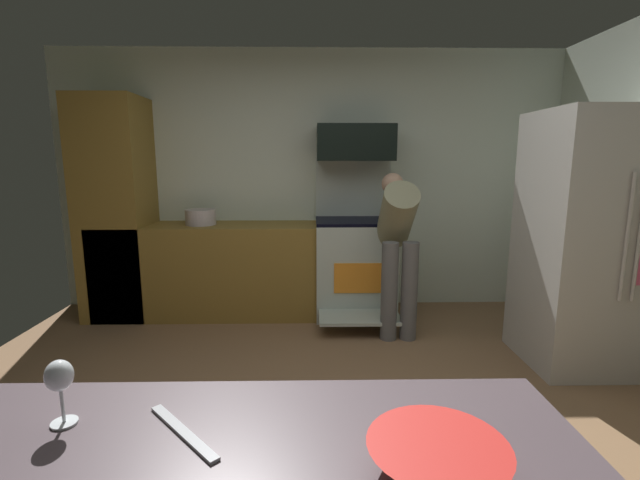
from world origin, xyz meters
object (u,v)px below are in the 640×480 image
at_px(wine_glass_mid, 59,379).
at_px(person_cook, 397,239).
at_px(microwave, 355,143).
at_px(refrigerator, 593,241).
at_px(mixing_bowl_prep, 437,460).
at_px(stock_pot, 201,217).
at_px(oven_range, 355,264).

bearing_deg(wine_glass_mid, person_cook, 64.31).
bearing_deg(microwave, wine_glass_mid, -106.73).
bearing_deg(refrigerator, person_cook, 155.56).
distance_m(microwave, person_cook, 1.08).
bearing_deg(mixing_bowl_prep, microwave, 87.11).
height_order(mixing_bowl_prep, stock_pot, stock_pot).
bearing_deg(refrigerator, wine_glass_mid, -140.77).
bearing_deg(stock_pot, person_cook, -16.02).
xyz_separation_m(mixing_bowl_prep, wine_glass_mid, (-0.83, 0.19, 0.08)).
height_order(oven_range, refrigerator, refrigerator).
bearing_deg(stock_pot, oven_range, -0.55).
bearing_deg(refrigerator, microwave, 143.72).
relative_size(oven_range, stock_pot, 5.19).
relative_size(person_cook, stock_pot, 4.82).
bearing_deg(microwave, oven_range, -90.00).
bearing_deg(wine_glass_mid, microwave, 73.27).
xyz_separation_m(microwave, refrigerator, (1.63, -1.20, -0.75)).
xyz_separation_m(microwave, wine_glass_mid, (-1.01, -3.36, -0.67)).
height_order(person_cook, wine_glass_mid, person_cook).
relative_size(wine_glass_mid, stock_pot, 0.55).
relative_size(microwave, refrigerator, 0.40).
distance_m(oven_range, person_cook, 0.68).
distance_m(oven_range, wine_glass_mid, 3.45).
relative_size(oven_range, wine_glass_mid, 9.41).
bearing_deg(oven_range, microwave, 90.00).
xyz_separation_m(oven_range, refrigerator, (1.63, -1.11, 0.42)).
height_order(microwave, wine_glass_mid, microwave).
relative_size(oven_range, microwave, 2.04).
bearing_deg(person_cook, stock_pot, 163.98).
height_order(oven_range, stock_pot, oven_range).
distance_m(person_cook, stock_pot, 1.89).
bearing_deg(person_cook, refrigerator, -24.44).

